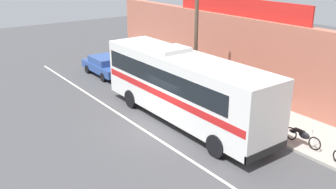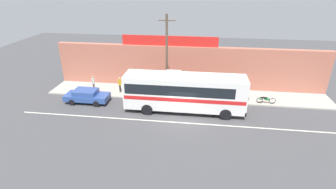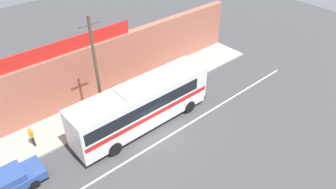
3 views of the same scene
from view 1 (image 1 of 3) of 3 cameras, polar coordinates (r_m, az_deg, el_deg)
The scene contains 12 objects.
ground_plane at distance 19.10m, azimuth -1.28°, elevation -5.11°, with size 70.00×70.00×0.00m, color #444447.
sidewalk_slab at distance 22.21m, azimuth 9.77°, elevation -1.49°, with size 30.00×3.60×0.14m, color #A8A399.
storefront_facade at distance 23.03m, azimuth 13.87°, elevation 5.11°, with size 30.00×0.70×4.80m, color #B26651.
storefront_billboard at distance 23.86m, azimuth 10.55°, elevation 13.09°, with size 10.57×0.12×1.10m, color red.
road_center_stripe at distance 18.70m, azimuth -3.30°, elevation -5.71°, with size 30.00×0.14×0.01m, color silver.
intercity_bus at distance 19.18m, azimuth 2.29°, elevation 1.64°, with size 11.17×2.68×3.78m.
parked_car at distance 27.83m, azimuth -9.61°, elevation 4.43°, with size 4.38×1.90×1.37m.
utility_pole at distance 21.53m, azimuth 4.36°, elevation 10.40°, with size 1.60×0.22×8.49m.
motorcycle_green at distance 18.06m, azimuth 19.88°, elevation -5.97°, with size 1.86×0.56×0.94m.
motorcycle_blue at distance 18.98m, azimuth 14.69°, elevation -4.10°, with size 1.83×0.56×0.94m.
pedestrian_far_left at distance 29.20m, azimuth -5.42°, elevation 6.22°, with size 0.30×0.48×1.75m.
pedestrian_near_shop at distance 26.80m, azimuth -1.99°, elevation 4.97°, with size 0.30×0.48×1.71m.
Camera 1 is at (14.17, -9.87, 8.15)m, focal length 39.79 mm.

